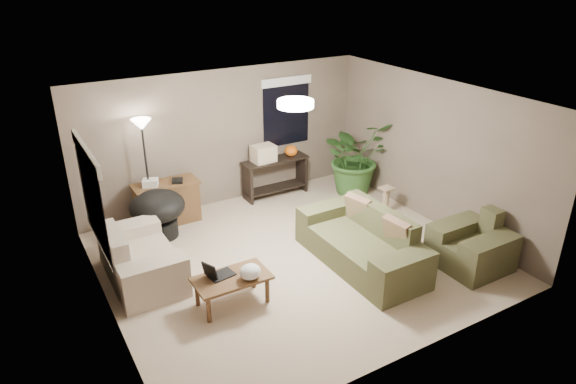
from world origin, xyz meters
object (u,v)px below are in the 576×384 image
coffee_table (232,281)px  cat_scratching_post (386,202)px  houseplant (355,164)px  console_table (275,174)px  loveseat (139,261)px  papasan_chair (158,211)px  desk (167,203)px  floor_lamp (143,138)px  main_sofa (363,246)px  armchair (472,248)px

coffee_table → cat_scratching_post: (3.55, 1.08, -0.14)m
coffee_table → houseplant: size_ratio=0.68×
cat_scratching_post → houseplant: bearing=85.1°
coffee_table → console_table: bearing=51.6°
loveseat → papasan_chair: size_ratio=1.37×
papasan_chair → desk: bearing=54.6°
floor_lamp → coffee_table: bearing=-84.7°
main_sofa → papasan_chair: size_ratio=1.89×
main_sofa → coffee_table: bearing=178.4°
coffee_table → papasan_chair: (-0.26, 2.32, 0.11)m
main_sofa → papasan_chair: main_sofa is taller
main_sofa → armchair: same height
coffee_table → console_table: console_table is taller
coffee_table → console_table: 3.55m
loveseat → cat_scratching_post: (4.44, -0.13, -0.08)m
coffee_table → papasan_chair: bearing=96.4°
armchair → desk: armchair is taller
coffee_table → floor_lamp: 3.02m
floor_lamp → houseplant: 4.07m
coffee_table → cat_scratching_post: 3.71m
loveseat → armchair: (4.39, -2.14, 0.00)m
main_sofa → armchair: (1.37, -0.87, 0.00)m
coffee_table → papasan_chair: size_ratio=0.86×
coffee_table → cat_scratching_post: size_ratio=2.00×
loveseat → console_table: 3.48m
coffee_table → desk: bearing=89.5°
console_table → coffee_table: bearing=-128.4°
console_table → floor_lamp: floor_lamp is taller
main_sofa → papasan_chair: 3.37m
desk → floor_lamp: bearing=174.7°
coffee_table → desk: (0.02, 2.72, 0.02)m
main_sofa → loveseat: (-3.02, 1.27, 0.00)m
main_sofa → console_table: bearing=88.4°
coffee_table → floor_lamp: (-0.25, 2.74, 1.24)m
coffee_table → loveseat: bearing=126.5°
coffee_table → console_table: size_ratio=0.77×
main_sofa → armchair: bearing=-32.6°
main_sofa → houseplant: size_ratio=1.49×
main_sofa → console_table: size_ratio=1.69×
loveseat → desk: loveseat is taller
armchair → floor_lamp: bearing=135.6°
desk → floor_lamp: size_ratio=0.58×
houseplant → console_table: bearing=156.1°
houseplant → cat_scratching_post: bearing=-94.9°
papasan_chair → floor_lamp: floor_lamp is taller
main_sofa → armchair: 1.62m
desk → console_table: (2.18, 0.06, 0.06)m
desk → console_table: size_ratio=0.85×
main_sofa → desk: 3.48m
loveseat → floor_lamp: 2.11m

